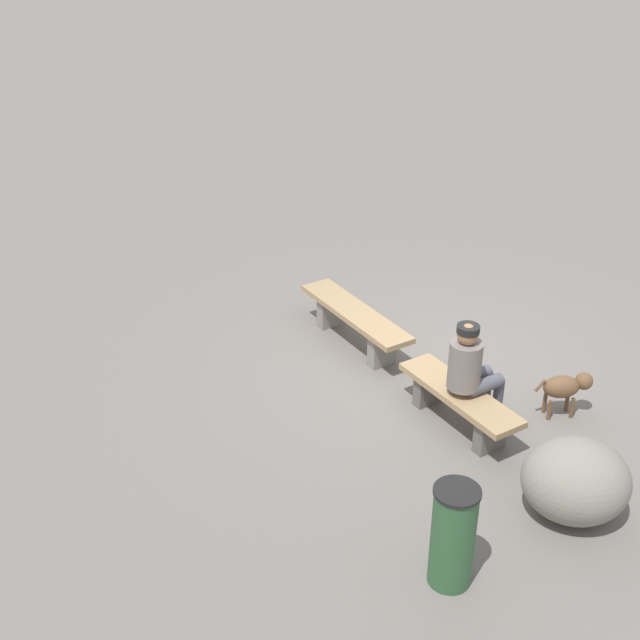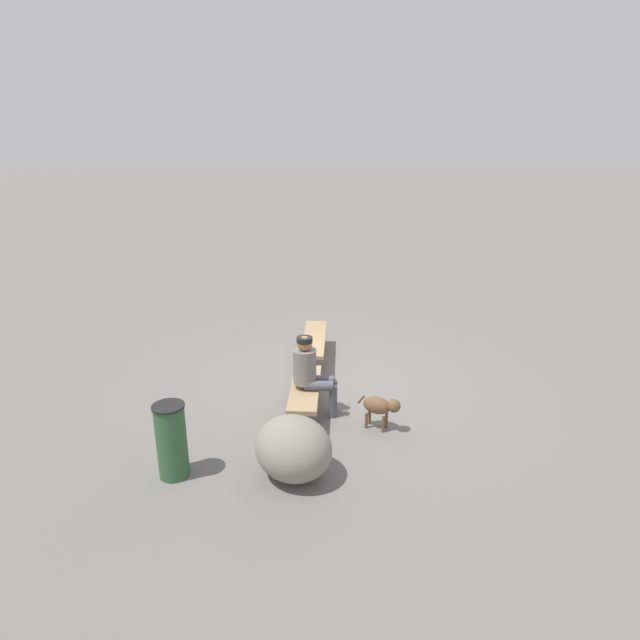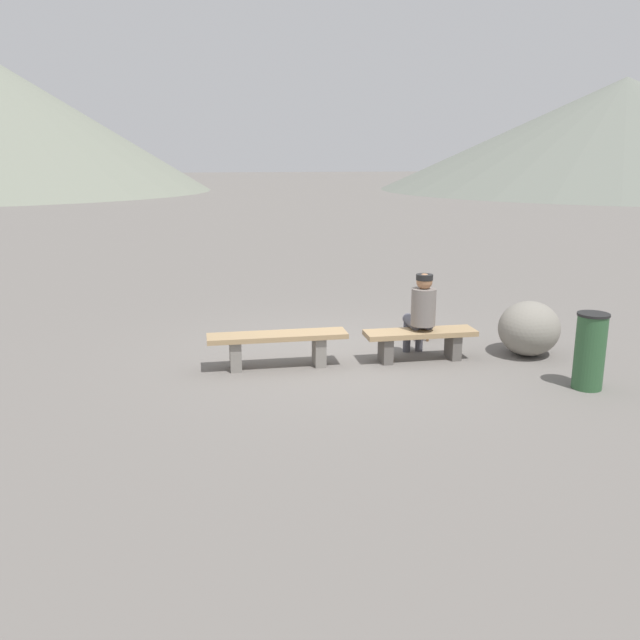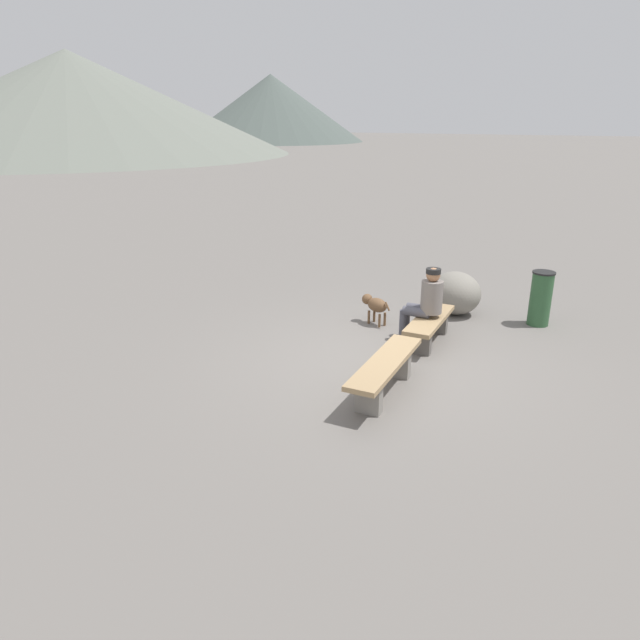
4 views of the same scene
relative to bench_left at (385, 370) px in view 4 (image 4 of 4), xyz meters
The scene contains 9 objects.
ground 1.12m from the bench_left, 21.19° to the left, with size 210.00×210.00×0.06m, color slate.
bench_left is the anchor object (origin of this frame).
bench_right 2.01m from the bench_left, ahead, with size 1.57×0.44×0.43m.
seated_person 2.07m from the bench_left, ahead, with size 0.36×0.65×1.24m.
dog 2.67m from the bench_left, 22.65° to the left, with size 0.39×0.60×0.50m.
trash_bin 3.97m from the bench_left, 23.32° to the right, with size 0.38×0.38×0.96m.
boulder 3.63m from the bench_left, ahead, with size 0.98×0.87×0.78m, color gray.
distant_peak_1 74.83m from the bench_left, 30.73° to the left, with size 24.51×24.51×8.44m, color #4C5651.
distant_peak_2 53.29m from the bench_left, 50.79° to the left, with size 38.70×38.70×8.84m, color slate.
Camera 4 is at (-7.51, -2.50, 3.48)m, focal length 32.18 mm.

